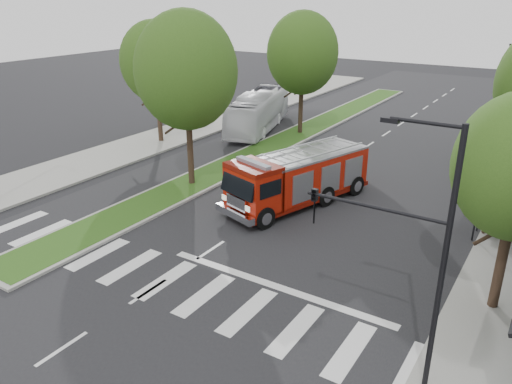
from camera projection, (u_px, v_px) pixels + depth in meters
ground at (211, 250)px, 22.59m from camera, size 140.00×140.00×0.00m
sidewalk_left at (138, 146)px, 37.63m from camera, size 5.00×80.00×0.15m
median at (288, 139)px, 39.65m from camera, size 3.00×50.00×0.15m
tree_median_near at (186, 71)px, 27.76m from camera, size 5.80×5.80×10.16m
tree_median_far at (303, 53)px, 38.84m from camera, size 5.60×5.60×9.72m
tree_left_mid at (155, 61)px, 36.69m from camera, size 5.20×5.20×9.16m
streetlight_right_near at (412, 241)px, 13.32m from camera, size 4.08×0.22×8.00m
fire_engine at (298, 178)px, 27.07m from camera, size 5.26×9.41×3.13m
city_bus at (259, 111)px, 42.21m from camera, size 5.75×11.56×3.14m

